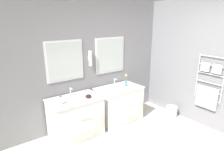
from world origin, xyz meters
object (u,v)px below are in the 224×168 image
vanity_right (120,105)px  amenity_bowl (88,96)px  flower_vase (126,81)px  toiletry_bottle (61,100)px  waste_bin (171,112)px  vanity_left (77,118)px

vanity_right → amenity_bowl: size_ratio=8.72×
vanity_right → flower_vase: (0.20, 0.04, 0.49)m
amenity_bowl → flower_vase: flower_vase is taller
toiletry_bottle → waste_bin: 2.59m
vanity_left → flower_vase: (1.26, 0.04, 0.49)m
waste_bin → vanity_right: bearing=151.0°
vanity_right → amenity_bowl: amenity_bowl is taller
vanity_left → flower_vase: 1.35m
flower_vase → toiletry_bottle: bearing=-176.3°
toiletry_bottle → flower_vase: size_ratio=0.62×
waste_bin → vanity_left: bearing=164.4°
vanity_left → flower_vase: bearing=1.8°
amenity_bowl → toiletry_bottle: bearing=177.9°
vanity_right → waste_bin: bearing=-29.0°
flower_vase → waste_bin: size_ratio=0.98×
amenity_bowl → vanity_right: bearing=5.6°
flower_vase → amenity_bowl: bearing=-173.3°
amenity_bowl → flower_vase: (1.03, 0.12, 0.07)m
vanity_left → amenity_bowl: amenity_bowl is taller
amenity_bowl → waste_bin: size_ratio=0.41×
vanity_right → waste_bin: (1.07, -0.59, -0.25)m
toiletry_bottle → vanity_right: bearing=2.6°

